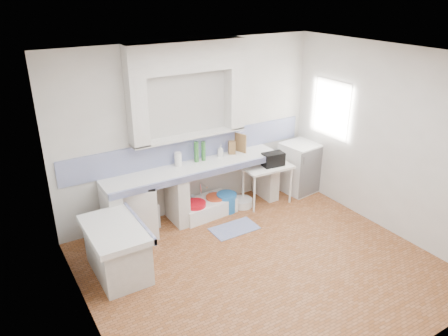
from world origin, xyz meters
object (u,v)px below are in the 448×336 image
stove (138,209)px  fridge (300,167)px  side_table (267,185)px  sink (206,208)px

stove → fridge: bearing=16.5°
stove → side_table: bearing=13.1°
stove → side_table: size_ratio=0.96×
sink → fridge: bearing=-7.2°
side_table → fridge: (0.81, 0.10, 0.11)m
stove → sink: size_ratio=0.86×
stove → fridge: 3.08m
side_table → fridge: bearing=10.6°
sink → fridge: fridge is taller
fridge → sink: bearing=170.3°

